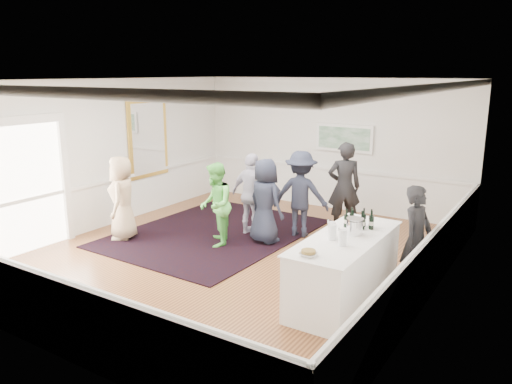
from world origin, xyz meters
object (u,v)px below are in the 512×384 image
Objects in this scene: guest_dark_b at (344,187)px; guest_navy at (265,201)px; guest_green at (216,205)px; guest_dark_a at (301,194)px; guest_tan at (122,198)px; guest_lilac at (252,195)px; ice_bucket at (355,227)px; serving_table at (345,268)px; nut_bowl at (308,253)px; bartender at (416,239)px.

guest_dark_b is 1.85m from guest_navy.
guest_dark_a reaches higher than guest_green.
guest_dark_a is at bearing 91.58° from guest_tan.
guest_lilac is 6.62× the size of ice_bucket.
serving_table is 10.10× the size of nut_bowl.
guest_dark_b reaches higher than guest_dark_a.
guest_lilac is at bearing 12.23° from guest_dark_a.
bartender is (0.78, 0.89, 0.34)m from serving_table.
guest_lilac is 1.97m from guest_dark_b.
guest_tan is at bearing -102.74° from guest_green.
guest_dark_b is 1.13× the size of guest_navy.
ice_bucket is 1.18m from nut_bowl.
serving_table is at bearing 82.92° from nut_bowl.
guest_navy is at bearing 84.32° from guest_tan.
guest_dark_a is 3.77m from nut_bowl.
guest_lilac is at bearing 133.82° from nut_bowl.
guest_dark_a reaches higher than bartender.
guest_green is 0.96m from guest_lilac.
bartender is 1.02× the size of guest_green.
guest_navy is at bearing 146.18° from serving_table.
serving_table is at bearing 152.19° from guest_lilac.
bartender reaches higher than nut_bowl.
guest_tan is 0.96× the size of guest_dark_a.
serving_table is at bearing 162.95° from guest_navy.
guest_navy is at bearing 149.89° from ice_bucket.
guest_dark_b is 7.38× the size of ice_bucket.
serving_table is 1.23m from bartender.
ice_bucket reaches higher than nut_bowl.
guest_dark_b reaches higher than bartender.
guest_green is at bearing 80.11° from guest_lilac.
guest_tan is 4.94m from nut_bowl.
guest_navy is at bearing 99.05° from guest_green.
guest_navy is at bearing 156.63° from guest_lilac.
bartender is 3.08m from guest_dark_b.
guest_dark_b reaches higher than serving_table.
ice_bucket is (0.05, 0.18, 0.60)m from serving_table.
guest_dark_b is at bearing 95.43° from guest_tan.
guest_lilac is 7.14× the size of nut_bowl.
ice_bucket is at bearing 82.23° from guest_dark_b.
guest_dark_a is (-2.73, 1.42, 0.05)m from bartender.
guest_lilac is 3.33m from ice_bucket.
guest_dark_a is at bearing -146.49° from guest_lilac.
guest_dark_b is (-2.12, 2.23, 0.12)m from bartender.
ice_bucket is (2.00, -2.13, 0.21)m from guest_dark_a.
guest_tan is at bearing 5.94° from guest_dark_b.
guest_navy is 6.53× the size of ice_bucket.
guest_lilac is at bearing 7.62° from guest_dark_b.
guest_lilac is 1.00m from guest_dark_a.
nut_bowl reaches higher than serving_table.
bartender is 0.97× the size of guest_lilac.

